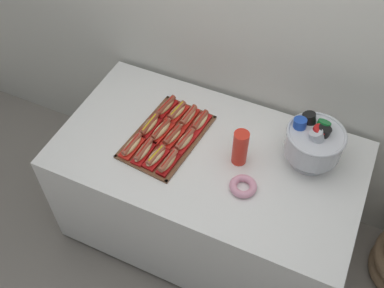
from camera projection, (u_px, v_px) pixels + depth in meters
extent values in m
plane|color=gray|center=(205.00, 228.00, 2.98)|extent=(10.00, 10.00, 0.00)
cube|color=beige|center=(252.00, 18.00, 2.29)|extent=(6.00, 0.10, 2.60)
cube|color=white|center=(206.00, 193.00, 2.66)|extent=(1.63, 0.90, 0.76)
cylinder|color=black|center=(90.00, 227.00, 2.96)|extent=(0.05, 0.05, 0.04)
cylinder|color=black|center=(138.00, 157.00, 3.34)|extent=(0.05, 0.05, 0.04)
cylinder|color=black|center=(320.00, 225.00, 2.97)|extent=(0.05, 0.05, 0.04)
cube|color=brown|center=(167.00, 137.00, 2.43)|extent=(0.38, 0.55, 0.01)
cube|color=brown|center=(140.00, 168.00, 2.29)|extent=(0.33, 0.05, 0.01)
cube|color=brown|center=(191.00, 107.00, 2.57)|extent=(0.33, 0.05, 0.01)
cube|color=brown|center=(143.00, 125.00, 2.48)|extent=(0.07, 0.52, 0.01)
cube|color=brown|center=(192.00, 147.00, 2.38)|extent=(0.07, 0.52, 0.01)
cube|color=red|center=(132.00, 147.00, 2.37)|extent=(0.08, 0.18, 0.02)
ellipsoid|color=#E0BC7F|center=(132.00, 145.00, 2.35)|extent=(0.06, 0.16, 0.04)
cylinder|color=#9E4C38|center=(132.00, 144.00, 2.35)|extent=(0.04, 0.16, 0.03)
cylinder|color=red|center=(132.00, 142.00, 2.34)|extent=(0.02, 0.13, 0.01)
cube|color=#B21414|center=(144.00, 153.00, 2.34)|extent=(0.07, 0.18, 0.02)
ellipsoid|color=beige|center=(144.00, 150.00, 2.33)|extent=(0.05, 0.17, 0.04)
cylinder|color=#9E4C38|center=(144.00, 149.00, 2.32)|extent=(0.04, 0.15, 0.03)
cylinder|color=red|center=(143.00, 147.00, 2.31)|extent=(0.01, 0.13, 0.01)
cube|color=#B21414|center=(156.00, 159.00, 2.32)|extent=(0.09, 0.17, 0.02)
ellipsoid|color=beige|center=(156.00, 156.00, 2.30)|extent=(0.08, 0.15, 0.04)
cylinder|color=#A8563D|center=(156.00, 155.00, 2.30)|extent=(0.05, 0.14, 0.03)
cylinder|color=yellow|center=(156.00, 153.00, 2.29)|extent=(0.03, 0.12, 0.01)
cube|color=#B21414|center=(168.00, 164.00, 2.30)|extent=(0.07, 0.16, 0.02)
ellipsoid|color=tan|center=(168.00, 162.00, 2.28)|extent=(0.06, 0.15, 0.04)
cylinder|color=#A8563D|center=(168.00, 160.00, 2.27)|extent=(0.05, 0.15, 0.03)
cylinder|color=red|center=(168.00, 159.00, 2.26)|extent=(0.02, 0.12, 0.01)
cube|color=#B21414|center=(150.00, 127.00, 2.46)|extent=(0.08, 0.17, 0.02)
ellipsoid|color=tan|center=(149.00, 125.00, 2.45)|extent=(0.06, 0.16, 0.04)
cylinder|color=brown|center=(149.00, 124.00, 2.44)|extent=(0.04, 0.16, 0.03)
cylinder|color=yellow|center=(149.00, 122.00, 2.43)|extent=(0.02, 0.14, 0.01)
cube|color=red|center=(161.00, 133.00, 2.44)|extent=(0.09, 0.18, 0.02)
ellipsoid|color=#E0BC7F|center=(161.00, 130.00, 2.42)|extent=(0.07, 0.17, 0.04)
cylinder|color=brown|center=(161.00, 128.00, 2.41)|extent=(0.05, 0.15, 0.03)
cylinder|color=red|center=(161.00, 127.00, 2.40)|extent=(0.02, 0.13, 0.01)
cube|color=red|center=(173.00, 138.00, 2.41)|extent=(0.08, 0.17, 0.02)
ellipsoid|color=#E0BC7F|center=(173.00, 135.00, 2.40)|extent=(0.07, 0.15, 0.04)
cylinder|color=brown|center=(173.00, 134.00, 2.39)|extent=(0.05, 0.15, 0.03)
cylinder|color=red|center=(173.00, 132.00, 2.38)|extent=(0.02, 0.12, 0.01)
cube|color=red|center=(185.00, 143.00, 2.39)|extent=(0.08, 0.17, 0.02)
ellipsoid|color=#E0BC7F|center=(185.00, 140.00, 2.37)|extent=(0.07, 0.16, 0.04)
cylinder|color=#9E4C38|center=(185.00, 139.00, 2.36)|extent=(0.05, 0.16, 0.03)
cylinder|color=red|center=(185.00, 137.00, 2.35)|extent=(0.03, 0.13, 0.01)
cube|color=#B21414|center=(166.00, 109.00, 2.55)|extent=(0.08, 0.18, 0.02)
ellipsoid|color=tan|center=(166.00, 107.00, 2.54)|extent=(0.07, 0.16, 0.04)
cylinder|color=brown|center=(166.00, 105.00, 2.53)|extent=(0.05, 0.16, 0.03)
cylinder|color=red|center=(165.00, 103.00, 2.52)|extent=(0.03, 0.14, 0.01)
cube|color=red|center=(177.00, 114.00, 2.53)|extent=(0.09, 0.17, 0.02)
ellipsoid|color=#E0BC7F|center=(177.00, 111.00, 2.51)|extent=(0.07, 0.15, 0.04)
cylinder|color=#9E4C38|center=(177.00, 110.00, 2.50)|extent=(0.05, 0.14, 0.03)
cylinder|color=yellow|center=(177.00, 108.00, 2.49)|extent=(0.02, 0.12, 0.01)
cube|color=red|center=(188.00, 119.00, 2.50)|extent=(0.07, 0.18, 0.02)
ellipsoid|color=beige|center=(188.00, 116.00, 2.49)|extent=(0.06, 0.16, 0.04)
cylinder|color=#A8563D|center=(188.00, 115.00, 2.48)|extent=(0.04, 0.15, 0.03)
cylinder|color=red|center=(188.00, 113.00, 2.47)|extent=(0.02, 0.13, 0.01)
cube|color=red|center=(200.00, 124.00, 2.48)|extent=(0.08, 0.17, 0.02)
ellipsoid|color=#E0BC7F|center=(200.00, 121.00, 2.46)|extent=(0.06, 0.15, 0.04)
cylinder|color=brown|center=(200.00, 120.00, 2.45)|extent=(0.04, 0.14, 0.03)
cylinder|color=red|center=(200.00, 118.00, 2.44)|extent=(0.02, 0.12, 0.01)
cylinder|color=silver|center=(308.00, 159.00, 2.33)|extent=(0.20, 0.20, 0.02)
cone|color=silver|center=(310.00, 155.00, 2.30)|extent=(0.07, 0.07, 0.06)
cylinder|color=silver|center=(314.00, 143.00, 2.22)|extent=(0.29, 0.29, 0.13)
torus|color=silver|center=(317.00, 134.00, 2.17)|extent=(0.30, 0.30, 0.02)
cylinder|color=black|center=(321.00, 137.00, 2.18)|extent=(0.10, 0.09, 0.14)
cylinder|color=#197A33|center=(320.00, 132.00, 2.20)|extent=(0.10, 0.14, 0.15)
cylinder|color=black|center=(310.00, 124.00, 2.24)|extent=(0.11, 0.09, 0.14)
cylinder|color=#1E47B2|center=(299.00, 129.00, 2.21)|extent=(0.10, 0.10, 0.13)
cylinder|color=red|center=(315.00, 136.00, 2.18)|extent=(0.11, 0.09, 0.14)
cylinder|color=#B7BCC6|center=(318.00, 141.00, 2.16)|extent=(0.13, 0.09, 0.14)
cylinder|color=red|center=(239.00, 153.00, 2.29)|extent=(0.08, 0.08, 0.12)
cylinder|color=red|center=(240.00, 150.00, 2.27)|extent=(0.08, 0.08, 0.12)
cylinder|color=red|center=(240.00, 148.00, 2.25)|extent=(0.08, 0.08, 0.12)
cylinder|color=red|center=(241.00, 145.00, 2.24)|extent=(0.08, 0.08, 0.12)
cylinder|color=red|center=(241.00, 142.00, 2.22)|extent=(0.08, 0.08, 0.12)
torus|color=pink|center=(243.00, 186.00, 2.21)|extent=(0.14, 0.14, 0.04)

